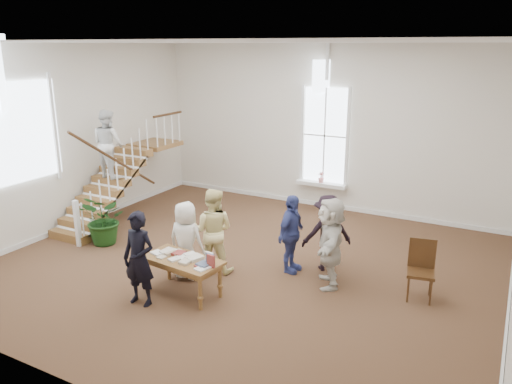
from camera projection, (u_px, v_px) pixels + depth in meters
The scene contains 12 objects.
ground at pixel (246, 264), 10.53m from camera, with size 10.00×10.00×0.00m, color #4B371D.
room_shell at pixel (322, 194), 14.12m from camera, with size 10.49×10.00×10.00m.
staircase at pixel (111, 161), 12.67m from camera, with size 1.10×4.10×2.92m.
library_table at pixel (183, 262), 9.12m from camera, with size 1.57×0.91×0.76m.
police_officer at pixel (139, 259), 8.71m from camera, with size 0.62×0.41×1.71m, color black.
elderly_woman at pixel (186, 240), 9.74m from camera, with size 0.76×0.50×1.56m, color silver.
person_yellow at pixel (213, 230), 10.00m from camera, with size 0.85×0.66×1.74m, color #F7E79A.
woman_cluster_a at pixel (291, 234), 9.99m from camera, with size 0.95×0.39×1.62m, color #364081.
woman_cluster_b at pixel (327, 233), 10.10m from camera, with size 1.02×0.59×1.58m, color black.
woman_cluster_c at pixel (330, 242), 9.39m from camera, with size 1.63×0.52×1.75m, color silver.
floor_plant at pixel (105, 219), 11.44m from camera, with size 1.08×0.94×1.20m, color #163D13.
side_chair at pixel (421, 265), 9.01m from camera, with size 0.56×0.56×1.10m.
Camera 1 is at (4.76, -8.41, 4.45)m, focal length 35.00 mm.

